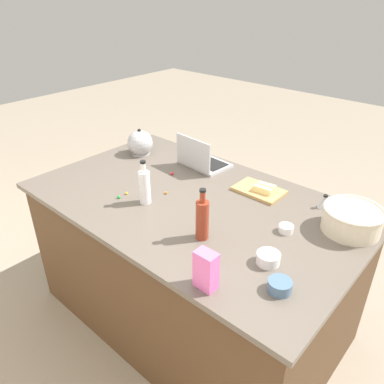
{
  "coord_description": "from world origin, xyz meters",
  "views": [
    {
      "loc": [
        -1.22,
        1.37,
        1.97
      ],
      "look_at": [
        0.0,
        0.0,
        0.95
      ],
      "focal_mm": 35.21,
      "sensor_mm": 36.0,
      "label": 1
    }
  ],
  "objects_px": {
    "butter_stick_right": "(263,190)",
    "ramekin_wide": "(268,258)",
    "butter_stick_left": "(266,187)",
    "ramekin_medium": "(286,229)",
    "mixing_bowl_large": "(352,219)",
    "bottle_vinegar": "(144,186)",
    "kitchen_timer": "(325,202)",
    "laptop": "(201,160)",
    "kettle": "(140,143)",
    "ramekin_small": "(280,286)",
    "cutting_board": "(259,190)",
    "candy_bag": "(206,270)",
    "bottle_soy": "(202,219)"
  },
  "relations": [
    {
      "from": "butter_stick_right",
      "to": "ramekin_wide",
      "type": "xyz_separation_m",
      "value": [
        -0.34,
        0.5,
        -0.01
      ]
    },
    {
      "from": "butter_stick_left",
      "to": "ramekin_medium",
      "type": "xyz_separation_m",
      "value": [
        -0.29,
        0.28,
        -0.02
      ]
    },
    {
      "from": "mixing_bowl_large",
      "to": "bottle_vinegar",
      "type": "distance_m",
      "value": 1.08
    },
    {
      "from": "butter_stick_left",
      "to": "butter_stick_right",
      "type": "height_order",
      "value": "same"
    },
    {
      "from": "ramekin_wide",
      "to": "kitchen_timer",
      "type": "bearing_deg",
      "value": -88.0
    },
    {
      "from": "butter_stick_right",
      "to": "laptop",
      "type": "bearing_deg",
      "value": -6.94
    },
    {
      "from": "laptop",
      "to": "kettle",
      "type": "height_order",
      "value": "laptop"
    },
    {
      "from": "butter_stick_left",
      "to": "butter_stick_right",
      "type": "relative_size",
      "value": 1.0
    },
    {
      "from": "butter_stick_left",
      "to": "ramekin_small",
      "type": "distance_m",
      "value": 0.81
    },
    {
      "from": "bottle_vinegar",
      "to": "cutting_board",
      "type": "height_order",
      "value": "bottle_vinegar"
    },
    {
      "from": "mixing_bowl_large",
      "to": "ramekin_small",
      "type": "relative_size",
      "value": 2.98
    },
    {
      "from": "cutting_board",
      "to": "kitchen_timer",
      "type": "relative_size",
      "value": 3.65
    },
    {
      "from": "butter_stick_right",
      "to": "candy_bag",
      "type": "xyz_separation_m",
      "value": [
        -0.23,
        0.79,
        0.05
      ]
    },
    {
      "from": "kettle",
      "to": "ramekin_small",
      "type": "distance_m",
      "value": 1.55
    },
    {
      "from": "laptop",
      "to": "kettle",
      "type": "distance_m",
      "value": 0.48
    },
    {
      "from": "butter_stick_left",
      "to": "candy_bag",
      "type": "bearing_deg",
      "value": 105.94
    },
    {
      "from": "laptop",
      "to": "candy_bag",
      "type": "height_order",
      "value": "laptop"
    },
    {
      "from": "butter_stick_left",
      "to": "laptop",
      "type": "bearing_deg",
      "value": -2.0
    },
    {
      "from": "mixing_bowl_large",
      "to": "bottle_soy",
      "type": "relative_size",
      "value": 1.1
    },
    {
      "from": "butter_stick_right",
      "to": "ramekin_medium",
      "type": "height_order",
      "value": "butter_stick_right"
    },
    {
      "from": "kitchen_timer",
      "to": "ramekin_medium",
      "type": "bearing_deg",
      "value": 83.53
    },
    {
      "from": "kettle",
      "to": "butter_stick_right",
      "type": "distance_m",
      "value": 0.99
    },
    {
      "from": "laptop",
      "to": "candy_bag",
      "type": "bearing_deg",
      "value": 131.24
    },
    {
      "from": "kettle",
      "to": "candy_bag",
      "type": "distance_m",
      "value": 1.42
    },
    {
      "from": "cutting_board",
      "to": "candy_bag",
      "type": "distance_m",
      "value": 0.86
    },
    {
      "from": "bottle_vinegar",
      "to": "butter_stick_left",
      "type": "xyz_separation_m",
      "value": [
        -0.44,
        -0.55,
        -0.07
      ]
    },
    {
      "from": "cutting_board",
      "to": "mixing_bowl_large",
      "type": "bearing_deg",
      "value": 176.09
    },
    {
      "from": "cutting_board",
      "to": "butter_stick_left",
      "type": "bearing_deg",
      "value": -145.21
    },
    {
      "from": "cutting_board",
      "to": "ramekin_wide",
      "type": "distance_m",
      "value": 0.65
    },
    {
      "from": "laptop",
      "to": "bottle_vinegar",
      "type": "xyz_separation_m",
      "value": [
        -0.07,
        0.56,
        0.06
      ]
    },
    {
      "from": "laptop",
      "to": "butter_stick_right",
      "type": "relative_size",
      "value": 2.97
    },
    {
      "from": "mixing_bowl_large",
      "to": "butter_stick_right",
      "type": "distance_m",
      "value": 0.51
    },
    {
      "from": "butter_stick_left",
      "to": "kitchen_timer",
      "type": "distance_m",
      "value": 0.33
    },
    {
      "from": "mixing_bowl_large",
      "to": "bottle_vinegar",
      "type": "xyz_separation_m",
      "value": [
        0.96,
        0.49,
        0.04
      ]
    },
    {
      "from": "laptop",
      "to": "bottle_soy",
      "type": "xyz_separation_m",
      "value": [
        -0.52,
        0.61,
        0.06
      ]
    },
    {
      "from": "ramekin_small",
      "to": "candy_bag",
      "type": "xyz_separation_m",
      "value": [
        0.23,
        0.18,
        0.06
      ]
    },
    {
      "from": "bottle_vinegar",
      "to": "kitchen_timer",
      "type": "height_order",
      "value": "bottle_vinegar"
    },
    {
      "from": "butter_stick_right",
      "to": "ramekin_small",
      "type": "distance_m",
      "value": 0.77
    },
    {
      "from": "ramekin_small",
      "to": "candy_bag",
      "type": "relative_size",
      "value": 0.57
    },
    {
      "from": "laptop",
      "to": "cutting_board",
      "type": "xyz_separation_m",
      "value": [
        -0.48,
        0.04,
        -0.04
      ]
    },
    {
      "from": "ramekin_wide",
      "to": "candy_bag",
      "type": "xyz_separation_m",
      "value": [
        0.11,
        0.29,
        0.06
      ]
    },
    {
      "from": "kettle",
      "to": "kitchen_timer",
      "type": "xyz_separation_m",
      "value": [
        -1.31,
        -0.17,
        -0.04
      ]
    },
    {
      "from": "ramekin_wide",
      "to": "kitchen_timer",
      "type": "distance_m",
      "value": 0.61
    },
    {
      "from": "ramekin_small",
      "to": "ramekin_medium",
      "type": "distance_m",
      "value": 0.42
    },
    {
      "from": "ramekin_wide",
      "to": "kitchen_timer",
      "type": "height_order",
      "value": "kitchen_timer"
    },
    {
      "from": "bottle_soy",
      "to": "kitchen_timer",
      "type": "xyz_separation_m",
      "value": [
        -0.32,
        -0.65,
        -0.07
      ]
    },
    {
      "from": "bottle_vinegar",
      "to": "butter_stick_right",
      "type": "distance_m",
      "value": 0.67
    },
    {
      "from": "bottle_soy",
      "to": "candy_bag",
      "type": "height_order",
      "value": "bottle_soy"
    },
    {
      "from": "cutting_board",
      "to": "ramekin_wide",
      "type": "xyz_separation_m",
      "value": [
        -0.38,
        0.52,
        0.02
      ]
    },
    {
      "from": "bottle_soy",
      "to": "ramekin_medium",
      "type": "bearing_deg",
      "value": -131.82
    }
  ]
}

